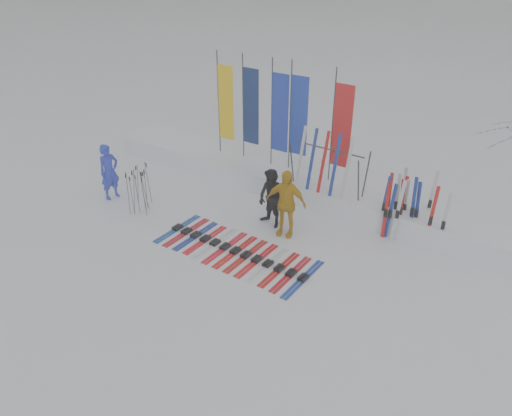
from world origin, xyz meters
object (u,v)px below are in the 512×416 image
Objects in this scene: person_black at (271,199)px; person_yellow at (286,203)px; person_blue at (109,172)px; ski_rack at (329,163)px; ski_row at (235,251)px.

person_yellow reaches higher than person_black.
person_blue is 1.04× the size of person_black.
ski_rack is at bearing 69.15° from person_yellow.
person_black is (4.68, 1.33, -0.03)m from person_blue.
person_black is 0.88× the size of person_yellow.
ski_rack reaches higher than person_yellow.
person_blue is 4.87m from person_black.
person_blue is at bearing 176.99° from ski_row.
person_blue is 0.41× the size of ski_row.
person_blue is 6.22m from ski_rack.
ski_rack reaches higher than person_black.
ski_rack is (5.43, 2.98, 0.56)m from person_blue.
ski_row is at bearing -124.63° from person_yellow.
person_yellow is 0.88× the size of ski_rack.
person_yellow is 1.74m from ski_row.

